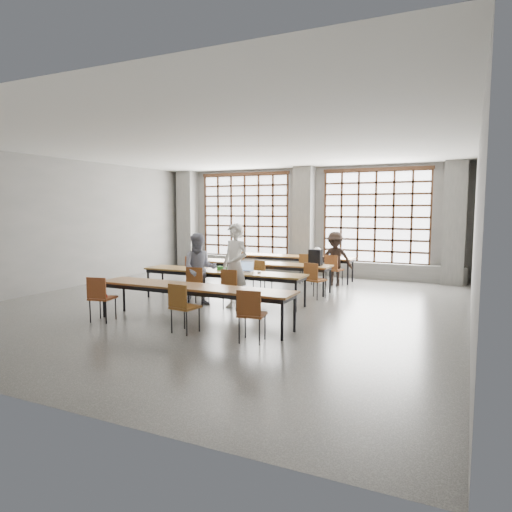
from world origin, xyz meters
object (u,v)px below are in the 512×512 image
(desk_row_d, at_px, (193,289))
(plastic_bag, at_px, (317,252))
(chair_front_left, at_px, (197,282))
(desk_row_b, at_px, (258,265))
(chair_back_right, at_px, (333,267))
(student_male, at_px, (235,266))
(student_back, at_px, (335,259))
(desk_row_a, at_px, (288,258))
(backpack, at_px, (315,257))
(laptop_back, at_px, (333,255))
(chair_back_left, at_px, (239,262))
(chair_near_left, at_px, (100,294))
(chair_mid_centre, at_px, (261,273))
(chair_mid_right, at_px, (314,277))
(chair_near_mid, at_px, (182,303))
(laptop_front, at_px, (245,269))
(red_pouch, at_px, (103,296))
(student_female, at_px, (200,269))
(chair_near_right, at_px, (251,310))
(chair_back_mid, at_px, (307,266))
(green_box, at_px, (222,268))
(chair_front_right, at_px, (232,285))
(chair_mid_left, at_px, (194,269))
(desk_row_c, at_px, (222,274))
(phone, at_px, (227,271))
(mouse, at_px, (259,272))

(desk_row_d, distance_m, plastic_bag, 5.95)
(desk_row_d, bearing_deg, chair_front_left, 119.95)
(desk_row_b, relative_size, chair_back_right, 4.55)
(student_male, relative_size, student_back, 1.22)
(desk_row_a, distance_m, backpack, 2.47)
(student_back, height_order, laptop_back, student_back)
(chair_back_left, distance_m, chair_near_left, 5.88)
(chair_back_right, bearing_deg, chair_mid_centre, -123.13)
(chair_mid_right, xyz_separation_m, chair_near_mid, (-1.11, -3.88, 0.00))
(laptop_front, xyz_separation_m, red_pouch, (-1.73, -2.69, -0.29))
(chair_mid_centre, relative_size, chair_front_left, 1.00)
(desk_row_b, bearing_deg, student_female, -98.19)
(desk_row_d, height_order, backpack, backpack)
(desk_row_b, relative_size, desk_row_d, 1.00)
(chair_near_right, bearing_deg, chair_back_right, 92.88)
(student_female, bearing_deg, plastic_bag, 43.26)
(desk_row_d, relative_size, chair_back_mid, 4.55)
(chair_back_mid, relative_size, chair_near_mid, 1.00)
(desk_row_a, relative_size, chair_back_mid, 4.55)
(desk_row_d, distance_m, chair_back_left, 5.53)
(desk_row_d, bearing_deg, desk_row_b, 96.99)
(desk_row_b, height_order, green_box, green_box)
(desk_row_d, relative_size, chair_back_left, 4.55)
(desk_row_b, xyz_separation_m, chair_front_right, (0.55, -2.48, -0.13))
(chair_back_left, distance_m, red_pouch, 5.80)
(student_male, bearing_deg, chair_back_right, 89.68)
(chair_mid_left, xyz_separation_m, chair_front_left, (1.28, -1.85, 0.00))
(desk_row_c, relative_size, laptop_back, 9.74)
(chair_near_right, distance_m, phone, 3.16)
(chair_mid_centre, bearing_deg, chair_near_right, -67.58)
(backpack, bearing_deg, red_pouch, -118.82)
(plastic_bag, relative_size, red_pouch, 1.43)
(chair_front_right, bearing_deg, phone, 127.98)
(student_back, height_order, green_box, student_back)
(chair_front_left, height_order, laptop_back, laptop_back)
(chair_mid_left, relative_size, chair_near_mid, 1.00)
(desk_row_d, distance_m, chair_mid_centre, 3.25)
(chair_back_mid, height_order, chair_mid_centre, same)
(chair_back_left, relative_size, laptop_back, 2.14)
(chair_back_mid, distance_m, backpack, 1.54)
(mouse, xyz_separation_m, green_box, (-1.00, 0.10, 0.03))
(backpack, relative_size, plastic_bag, 1.40)
(chair_near_left, bearing_deg, chair_back_left, 90.64)
(green_box, xyz_separation_m, red_pouch, (-1.14, -2.66, -0.28))
(chair_mid_left, xyz_separation_m, student_back, (3.32, 2.13, 0.22))
(backpack, bearing_deg, chair_back_mid, 120.75)
(laptop_back, xyz_separation_m, green_box, (-1.56, -3.87, -0.02))
(student_back, bearing_deg, chair_near_mid, -107.01)
(plastic_bag, bearing_deg, desk_row_a, -176.82)
(desk_row_d, distance_m, green_box, 2.19)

